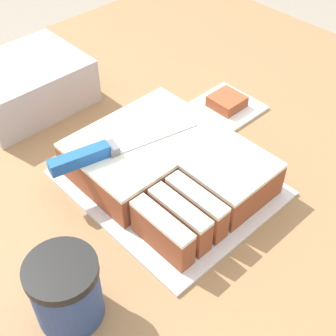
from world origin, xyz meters
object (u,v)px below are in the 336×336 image
cake_board (168,183)px  knife (98,153)px  storage_box (26,84)px  coffee_cup (66,291)px  cake (168,165)px  brownie (227,101)px

cake_board → knife: size_ratio=1.30×
storage_box → cake_board: bearing=-82.6°
knife → coffee_cup: 0.24m
storage_box → coffee_cup: bearing=-115.0°
knife → storage_box: storage_box is taller
cake → brownie: bearing=17.0°
cake → knife: bearing=144.0°
brownie → cake_board: bearing=-162.1°
storage_box → knife: bearing=-97.5°
coffee_cup → brownie: (0.50, 0.17, -0.04)m
cake_board → knife: knife is taller
cake → brownie: 0.25m
cake → knife: (-0.09, 0.07, 0.04)m
knife → cake: bearing=-22.9°
knife → cake_board: bearing=-26.4°
coffee_cup → brownie: bearing=18.2°
knife → storage_box: (0.04, 0.30, -0.03)m
brownie → knife: bearing=-179.2°
cake_board → storage_box: storage_box is taller
knife → brownie: size_ratio=4.20×
cake → knife: 0.12m
coffee_cup → storage_box: (0.22, 0.46, -0.01)m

